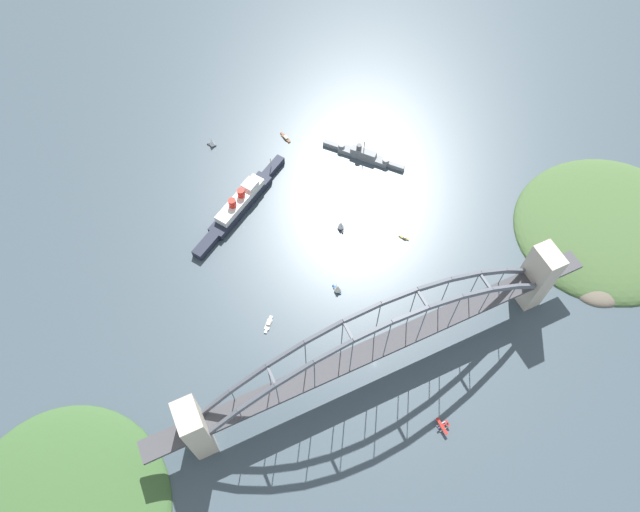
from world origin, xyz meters
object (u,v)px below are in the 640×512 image
Objects in this scene: harbor_arch_bridge at (379,346)px; seaplane_taxiing_near_bridge at (443,426)px; small_boat_2 at (404,238)px; small_boat_3 at (212,142)px; small_boat_5 at (268,324)px; small_boat_4 at (338,288)px; ocean_liner at (240,203)px; small_boat_0 at (341,225)px; naval_cruiser at (363,154)px; small_boat_1 at (285,138)px.

seaplane_taxiing_near_bridge is (17.57, -50.25, -27.26)m from harbor_arch_bridge.
small_boat_2 is 0.82× the size of small_boat_3.
harbor_arch_bridge is 25.92× the size of seaplane_taxiing_near_bridge.
seaplane_taxiing_near_bridge is 1.03× the size of small_boat_5.
small_boat_2 is 0.79× the size of small_boat_4.
ocean_liner reaches higher than small_boat_0.
small_boat_3 is at bearing 149.47° from naval_cruiser.
seaplane_taxiing_near_bridge is (49.77, -194.27, -3.43)m from ocean_liner.
small_boat_4 reaches higher than seaplane_taxiing_near_bridge.
small_boat_0 is at bearing 87.21° from seaplane_taxiing_near_bridge.
harbor_arch_bridge is 33.57× the size of small_boat_4.
naval_cruiser is 115.29m from small_boat_3.
small_boat_4 is at bearing -69.46° from ocean_liner.
small_boat_3 is at bearing 89.09° from ocean_liner.
small_boat_1 is at bearing 107.82° from small_boat_2.
naval_cruiser is 6.43× the size of small_boat_3.
seaplane_taxiing_near_bridge is 130.04m from small_boat_2.
ocean_liner is 117.60m from small_boat_2.
harbor_arch_bridge is 59.81m from seaplane_taxiing_near_bridge.
small_boat_3 is at bearing 83.57° from small_boat_5.
naval_cruiser is at bearing -42.69° from small_boat_1.
seaplane_taxiing_near_bridge is 1.30× the size of small_boat_4.
small_boat_2 is (38.37, -119.34, -0.08)m from small_boat_1.
naval_cruiser is at bearing -30.53° from small_boat_3.
seaplane_taxiing_near_bridge reaches higher than small_boat_5.
seaplane_taxiing_near_bridge is 263.04m from small_boat_3.
seaplane_taxiing_near_bridge is at bearing -75.63° from ocean_liner.
small_boat_5 is at bearing -100.20° from ocean_liner.
small_boat_1 is (-45.56, 42.03, -2.40)m from naval_cruiser.
small_boat_5 is (-48.86, 51.49, -28.28)m from harbor_arch_bridge.
naval_cruiser reaches higher than small_boat_2.
harbor_arch_bridge reaches higher than small_boat_5.
naval_cruiser reaches higher than small_boat_3.
seaplane_taxiing_near_bridge reaches higher than small_boat_2.
ocean_liner is at bearing 141.25° from small_boat_0.
ocean_liner is 8.27× the size of seaplane_taxiing_near_bridge.
small_boat_0 is at bearing -38.75° from ocean_liner.
small_boat_1 is at bearing 63.01° from small_boat_5.
small_boat_5 is at bearing -140.00° from naval_cruiser.
naval_cruiser is 77.68m from small_boat_2.
small_boat_0 is 0.78× the size of small_boat_5.
small_boat_0 reaches higher than small_boat_5.
small_boat_1 is at bearing -17.10° from small_boat_3.
naval_cruiser is 6.31× the size of small_boat_0.
small_boat_3 reaches higher than small_boat_1.
small_boat_3 is (-48.75, 258.47, 1.90)m from seaplane_taxiing_near_bridge.
ocean_liner is 73.11m from small_boat_0.
small_boat_2 is at bearing 70.52° from seaplane_taxiing_near_bridge.
ocean_liner is 11.15× the size of small_boat_3.
small_boat_0 is at bearing 144.34° from small_boat_2.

